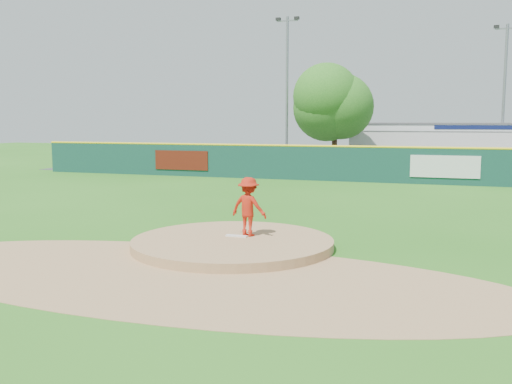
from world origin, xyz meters
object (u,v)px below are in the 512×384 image
(pool_building_grp, at_px, (455,144))
(light_pole_right, at_px, (504,90))
(deciduous_tree, at_px, (335,105))
(playground_slide, at_px, (144,157))
(van, at_px, (353,167))
(light_pole_left, at_px, (287,85))
(pitcher, at_px, (249,207))

(pool_building_grp, bearing_deg, light_pole_right, -44.95)
(light_pole_right, bearing_deg, pool_building_grp, 135.05)
(deciduous_tree, bearing_deg, playground_slide, -174.19)
(deciduous_tree, height_order, light_pole_right, light_pole_right)
(van, relative_size, pool_building_grp, 0.28)
(deciduous_tree, height_order, light_pole_left, light_pole_left)
(playground_slide, relative_size, light_pole_left, 0.24)
(pitcher, distance_m, deciduous_tree, 24.82)
(pitcher, height_order, light_pole_right, light_pole_right)
(light_pole_left, relative_size, light_pole_right, 1.10)
(light_pole_left, bearing_deg, deciduous_tree, -26.57)
(van, relative_size, deciduous_tree, 0.57)
(pitcher, height_order, light_pole_left, light_pole_left)
(pool_building_grp, bearing_deg, pitcher, -100.31)
(deciduous_tree, xyz_separation_m, light_pole_right, (11.00, 4.00, 0.99))
(deciduous_tree, bearing_deg, light_pole_right, 19.98)
(pitcher, height_order, deciduous_tree, deciduous_tree)
(van, relative_size, light_pole_right, 0.42)
(pitcher, height_order, van, pitcher)
(van, bearing_deg, deciduous_tree, 51.40)
(pool_building_grp, bearing_deg, playground_slide, -159.17)
(van, xyz_separation_m, playground_slide, (-16.11, 2.30, 0.12))
(playground_slide, height_order, light_pole_right, light_pole_right)
(van, bearing_deg, pool_building_grp, -5.39)
(playground_slide, distance_m, deciduous_tree, 14.75)
(van, distance_m, deciduous_tree, 5.77)
(van, height_order, deciduous_tree, deciduous_tree)
(pitcher, bearing_deg, deciduous_tree, -73.93)
(pitcher, xyz_separation_m, deciduous_tree, (-2.28, 24.47, 3.48))
(light_pole_left, bearing_deg, pitcher, -76.66)
(van, bearing_deg, pitcher, -154.96)
(pool_building_grp, bearing_deg, deciduous_tree, -138.84)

